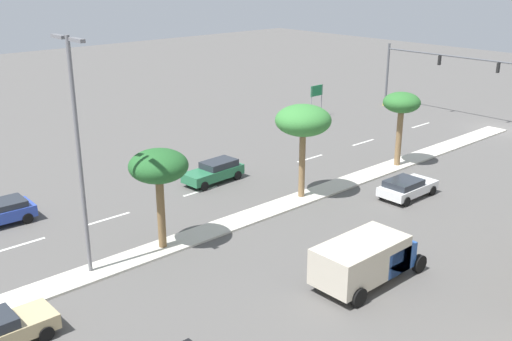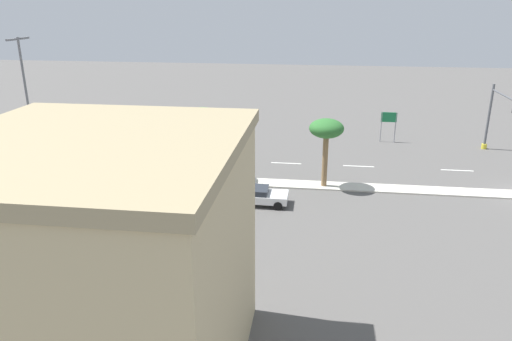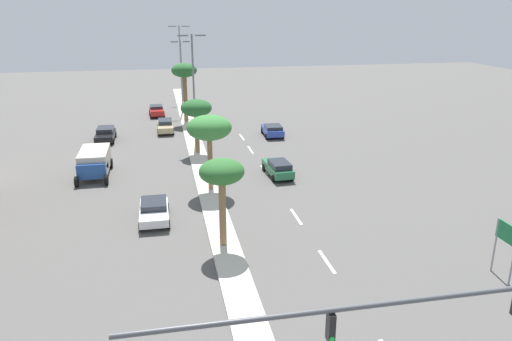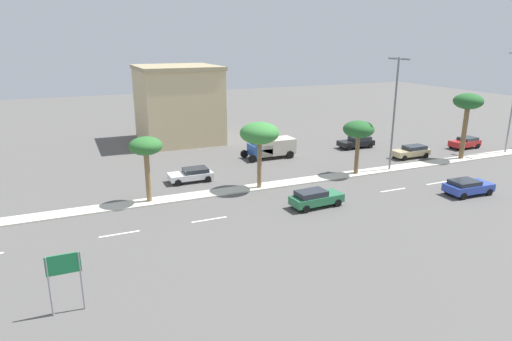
{
  "view_description": "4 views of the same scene",
  "coord_description": "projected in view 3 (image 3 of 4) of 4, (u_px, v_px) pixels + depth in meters",
  "views": [
    {
      "loc": [
        -24.92,
        52.46,
        14.46
      ],
      "look_at": [
        -1.31,
        31.2,
        3.5
      ],
      "focal_mm": 42.17,
      "sensor_mm": 36.0,
      "label": 1
    },
    {
      "loc": [
        -37.37,
        16.39,
        14.3
      ],
      "look_at": [
        -1.41,
        21.21,
        1.61
      ],
      "focal_mm": 34.07,
      "sensor_mm": 36.0,
      "label": 2
    },
    {
      "loc": [
        -3.48,
        -11.61,
        14.12
      ],
      "look_at": [
        3.38,
        22.96,
        2.41
      ],
      "focal_mm": 34.46,
      "sensor_mm": 36.0,
      "label": 3
    },
    {
      "loc": [
        36.18,
        9.97,
        13.3
      ],
      "look_at": [
        -0.13,
        25.66,
        1.64
      ],
      "focal_mm": 31.43,
      "sensor_mm": 36.0,
      "label": 4
    }
  ],
  "objects": [
    {
      "name": "street_lamp_outboard",
      "position": [
        193.0,
        81.0,
        51.85
      ],
      "size": [
        2.9,
        0.24,
        11.44
      ],
      "color": "slate",
      "rests_on": "median_curb"
    },
    {
      "name": "lane_stripe_left",
      "position": [
        327.0,
        262.0,
        28.7
      ],
      "size": [
        0.2,
        2.8,
        0.01
      ],
      "primitive_type": "cube",
      "color": "silver",
      "rests_on": "ground"
    },
    {
      "name": "ground_plane",
      "position": [
        203.0,
        172.0,
        44.31
      ],
      "size": [
        160.0,
        160.0,
        0.0
      ],
      "primitive_type": "plane",
      "color": "#565451"
    },
    {
      "name": "palm_tree_inboard",
      "position": [
        196.0,
        109.0,
        48.62
      ],
      "size": [
        3.09,
        3.09,
        5.4
      ],
      "color": "brown",
      "rests_on": "median_curb"
    },
    {
      "name": "street_lamp_far",
      "position": [
        181.0,
        66.0,
        76.15
      ],
      "size": [
        2.9,
        0.24,
        9.19
      ],
      "color": "#515459",
      "rests_on": "median_curb"
    },
    {
      "name": "sedan_white_center",
      "position": [
        154.0,
        211.0,
        34.14
      ],
      "size": [
        2.08,
        4.19,
        1.28
      ],
      "color": "silver",
      "rests_on": "ground"
    },
    {
      "name": "palm_tree_center",
      "position": [
        209.0,
        129.0,
        38.39
      ],
      "size": [
        3.54,
        3.54,
        6.06
      ],
      "color": "olive",
      "rests_on": "median_curb"
    },
    {
      "name": "sedan_tan_rear",
      "position": [
        165.0,
        126.0,
        58.46
      ],
      "size": [
        1.91,
        4.48,
        1.4
      ],
      "color": "tan",
      "rests_on": "ground"
    },
    {
      "name": "lane_stripe_center",
      "position": [
        242.0,
        137.0,
        56.27
      ],
      "size": [
        0.2,
        2.8,
        0.01
      ],
      "primitive_type": "cube",
      "color": "silver",
      "rests_on": "ground"
    },
    {
      "name": "street_lamp_left",
      "position": [
        181.0,
        62.0,
        68.32
      ],
      "size": [
        2.9,
        0.24,
        11.73
      ],
      "color": "gray",
      "rests_on": "median_curb"
    },
    {
      "name": "sedan_black_right",
      "position": [
        105.0,
        134.0,
        54.55
      ],
      "size": [
        2.1,
        4.52,
        1.42
      ],
      "color": "black",
      "rests_on": "ground"
    },
    {
      "name": "palm_tree_far",
      "position": [
        184.0,
        73.0,
        61.71
      ],
      "size": [
        3.2,
        3.2,
        7.41
      ],
      "color": "brown",
      "rests_on": "median_curb"
    },
    {
      "name": "median_curb",
      "position": [
        195.0,
        146.0,
        52.41
      ],
      "size": [
        1.8,
        78.48,
        0.12
      ],
      "primitive_type": "cube",
      "color": "beige",
      "rests_on": "ground"
    },
    {
      "name": "palm_tree_mid",
      "position": [
        222.0,
        174.0,
        29.12
      ],
      "size": [
        2.72,
        2.72,
        5.53
      ],
      "color": "olive",
      "rests_on": "median_curb"
    },
    {
      "name": "sedan_green_front",
      "position": [
        278.0,
        168.0,
        43.04
      ],
      "size": [
        2.07,
        4.53,
        1.45
      ],
      "color": "#287047",
      "rests_on": "ground"
    },
    {
      "name": "lane_stripe_outboard",
      "position": [
        296.0,
        217.0,
        34.89
      ],
      "size": [
        0.2,
        2.8,
        0.01
      ],
      "primitive_type": "cube",
      "color": "silver",
      "rests_on": "ground"
    },
    {
      "name": "box_truck",
      "position": [
        94.0,
        162.0,
        43.04
      ],
      "size": [
        2.66,
        6.01,
        2.21
      ],
      "color": "#234C99",
      "rests_on": "ground"
    },
    {
      "name": "sedan_blue_inboard",
      "position": [
        273.0,
        130.0,
        56.53
      ],
      "size": [
        2.24,
        4.29,
        1.36
      ],
      "color": "#2D47AD",
      "rests_on": "ground"
    },
    {
      "name": "directional_road_sign",
      "position": [
        506.0,
        239.0,
        26.29
      ],
      "size": [
        0.1,
        1.64,
        3.22
      ],
      "color": "gray",
      "rests_on": "ground"
    },
    {
      "name": "lane_stripe_front",
      "position": [
        264.0,
        170.0,
        44.88
      ],
      "size": [
        0.2,
        2.8,
        0.01
      ],
      "primitive_type": "cube",
      "color": "silver",
      "rests_on": "ground"
    },
    {
      "name": "lane_stripe_leading",
      "position": [
        251.0,
        150.0,
        51.27
      ],
      "size": [
        0.2,
        2.8,
        0.01
      ],
      "primitive_type": "cube",
      "color": "silver",
      "rests_on": "ground"
    },
    {
      "name": "sedan_red_leading",
      "position": [
        157.0,
        110.0,
        67.14
      ],
      "size": [
        2.15,
        4.04,
        1.37
      ],
      "color": "red",
      "rests_on": "ground"
    }
  ]
}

